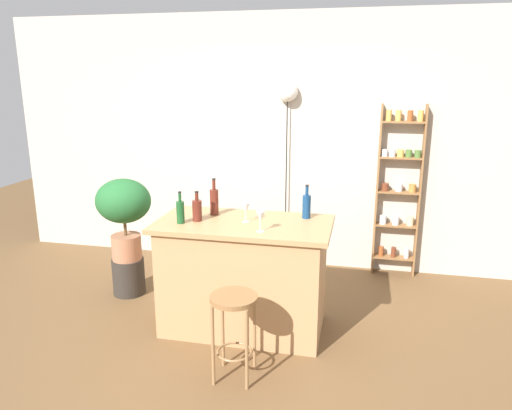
{
  "coord_description": "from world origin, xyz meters",
  "views": [
    {
      "loc": [
        0.94,
        -3.45,
        2.14
      ],
      "look_at": [
        0.05,
        0.55,
        1.04
      ],
      "focal_mm": 34.15,
      "sensor_mm": 36.0,
      "label": 1
    }
  ],
  "objects_px": {
    "wine_glass_center": "(260,217)",
    "pendant_globe_light": "(287,94)",
    "wine_glass_left": "(246,208)",
    "bar_stool": "(234,317)",
    "potted_plant": "(124,208)",
    "bottle_vinegar": "(180,211)",
    "bottle_wine_red": "(197,210)",
    "bottle_olive_oil": "(307,206)",
    "plant_stool": "(129,276)",
    "spice_shelf": "(398,189)",
    "bottle_soda_blue": "(214,201)"
  },
  "relations": [
    {
      "from": "wine_glass_left",
      "to": "wine_glass_center",
      "type": "distance_m",
      "value": 0.28
    },
    {
      "from": "potted_plant",
      "to": "bottle_wine_red",
      "type": "height_order",
      "value": "bottle_wine_red"
    },
    {
      "from": "wine_glass_center",
      "to": "pendant_globe_light",
      "type": "height_order",
      "value": "pendant_globe_light"
    },
    {
      "from": "bottle_wine_red",
      "to": "bottle_soda_blue",
      "type": "relative_size",
      "value": 0.79
    },
    {
      "from": "bottle_soda_blue",
      "to": "plant_stool",
      "type": "bearing_deg",
      "value": 166.1
    },
    {
      "from": "spice_shelf",
      "to": "potted_plant",
      "type": "xyz_separation_m",
      "value": [
        -2.62,
        -1.11,
        -0.08
      ]
    },
    {
      "from": "wine_glass_left",
      "to": "wine_glass_center",
      "type": "xyz_separation_m",
      "value": [
        0.17,
        -0.23,
        0.0
      ]
    },
    {
      "from": "wine_glass_left",
      "to": "bar_stool",
      "type": "bearing_deg",
      "value": -82.76
    },
    {
      "from": "bottle_vinegar",
      "to": "bottle_olive_oil",
      "type": "height_order",
      "value": "bottle_olive_oil"
    },
    {
      "from": "bottle_vinegar",
      "to": "pendant_globe_light",
      "type": "xyz_separation_m",
      "value": [
        0.6,
        1.68,
        0.89
      ]
    },
    {
      "from": "bar_stool",
      "to": "bottle_soda_blue",
      "type": "distance_m",
      "value": 1.16
    },
    {
      "from": "potted_plant",
      "to": "bottle_olive_oil",
      "type": "xyz_separation_m",
      "value": [
        1.79,
        -0.18,
        0.18
      ]
    },
    {
      "from": "bottle_vinegar",
      "to": "bottle_olive_oil",
      "type": "distance_m",
      "value": 1.06
    },
    {
      "from": "bar_stool",
      "to": "wine_glass_left",
      "type": "bearing_deg",
      "value": 97.24
    },
    {
      "from": "bar_stool",
      "to": "pendant_globe_light",
      "type": "height_order",
      "value": "pendant_globe_light"
    },
    {
      "from": "plant_stool",
      "to": "spice_shelf",
      "type": "bearing_deg",
      "value": 22.97
    },
    {
      "from": "bottle_soda_blue",
      "to": "wine_glass_center",
      "type": "bearing_deg",
      "value": -37.62
    },
    {
      "from": "bottle_vinegar",
      "to": "wine_glass_left",
      "type": "height_order",
      "value": "bottle_vinegar"
    },
    {
      "from": "bottle_olive_oil",
      "to": "wine_glass_center",
      "type": "relative_size",
      "value": 1.77
    },
    {
      "from": "bar_stool",
      "to": "potted_plant",
      "type": "height_order",
      "value": "potted_plant"
    },
    {
      "from": "wine_glass_center",
      "to": "bar_stool",
      "type": "bearing_deg",
      "value": -98.66
    },
    {
      "from": "bar_stool",
      "to": "wine_glass_center",
      "type": "distance_m",
      "value": 0.79
    },
    {
      "from": "bottle_soda_blue",
      "to": "wine_glass_center",
      "type": "relative_size",
      "value": 1.97
    },
    {
      "from": "bottle_vinegar",
      "to": "pendant_globe_light",
      "type": "relative_size",
      "value": 0.13
    },
    {
      "from": "bar_stool",
      "to": "spice_shelf",
      "type": "xyz_separation_m",
      "value": [
        1.21,
        2.26,
        0.49
      ]
    },
    {
      "from": "bar_stool",
      "to": "potted_plant",
      "type": "bearing_deg",
      "value": 140.93
    },
    {
      "from": "potted_plant",
      "to": "pendant_globe_light",
      "type": "xyz_separation_m",
      "value": [
        1.41,
        1.13,
        1.05
      ]
    },
    {
      "from": "plant_stool",
      "to": "pendant_globe_light",
      "type": "xyz_separation_m",
      "value": [
        1.41,
        1.13,
        1.76
      ]
    },
    {
      "from": "pendant_globe_light",
      "to": "spice_shelf",
      "type": "bearing_deg",
      "value": -1.03
    },
    {
      "from": "bottle_vinegar",
      "to": "spice_shelf",
      "type": "bearing_deg",
      "value": 42.38
    },
    {
      "from": "bottle_olive_oil",
      "to": "bottle_soda_blue",
      "type": "bearing_deg",
      "value": -174.95
    },
    {
      "from": "wine_glass_center",
      "to": "plant_stool",
      "type": "bearing_deg",
      "value": 157.2
    },
    {
      "from": "bottle_wine_red",
      "to": "bottle_olive_oil",
      "type": "height_order",
      "value": "bottle_olive_oil"
    },
    {
      "from": "wine_glass_center",
      "to": "wine_glass_left",
      "type": "bearing_deg",
      "value": 127.58
    },
    {
      "from": "bottle_vinegar",
      "to": "bottle_wine_red",
      "type": "bearing_deg",
      "value": 40.24
    },
    {
      "from": "bar_stool",
      "to": "spice_shelf",
      "type": "distance_m",
      "value": 2.61
    },
    {
      "from": "bottle_soda_blue",
      "to": "pendant_globe_light",
      "type": "distance_m",
      "value": 1.68
    },
    {
      "from": "plant_stool",
      "to": "wine_glass_left",
      "type": "height_order",
      "value": "wine_glass_left"
    },
    {
      "from": "plant_stool",
      "to": "bottle_soda_blue",
      "type": "height_order",
      "value": "bottle_soda_blue"
    },
    {
      "from": "potted_plant",
      "to": "bottle_vinegar",
      "type": "height_order",
      "value": "bottle_vinegar"
    },
    {
      "from": "bar_stool",
      "to": "pendant_globe_light",
      "type": "distance_m",
      "value": 2.71
    },
    {
      "from": "plant_stool",
      "to": "pendant_globe_light",
      "type": "height_order",
      "value": "pendant_globe_light"
    },
    {
      "from": "wine_glass_left",
      "to": "bottle_wine_red",
      "type": "bearing_deg",
      "value": -172.23
    },
    {
      "from": "bottle_olive_oil",
      "to": "wine_glass_center",
      "type": "bearing_deg",
      "value": -123.99
    },
    {
      "from": "spice_shelf",
      "to": "bar_stool",
      "type": "bearing_deg",
      "value": -118.24
    },
    {
      "from": "plant_stool",
      "to": "wine_glass_center",
      "type": "distance_m",
      "value": 1.85
    },
    {
      "from": "bar_stool",
      "to": "wine_glass_left",
      "type": "relative_size",
      "value": 3.94
    },
    {
      "from": "potted_plant",
      "to": "bottle_wine_red",
      "type": "distance_m",
      "value": 1.03
    },
    {
      "from": "spice_shelf",
      "to": "bottle_soda_blue",
      "type": "relative_size",
      "value": 5.75
    },
    {
      "from": "bottle_soda_blue",
      "to": "wine_glass_left",
      "type": "xyz_separation_m",
      "value": [
        0.32,
        -0.15,
        -0.01
      ]
    }
  ]
}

